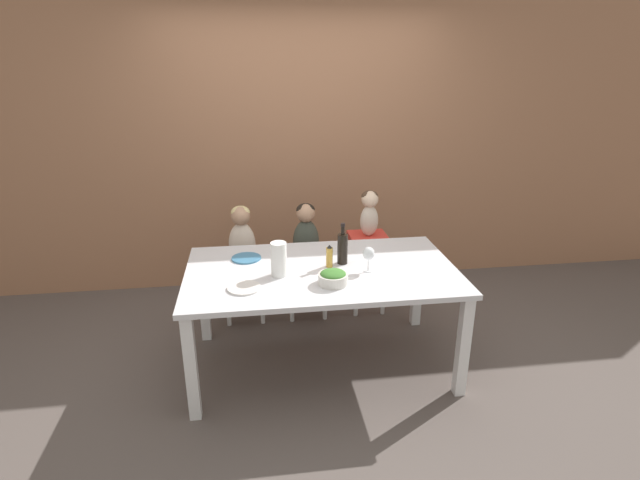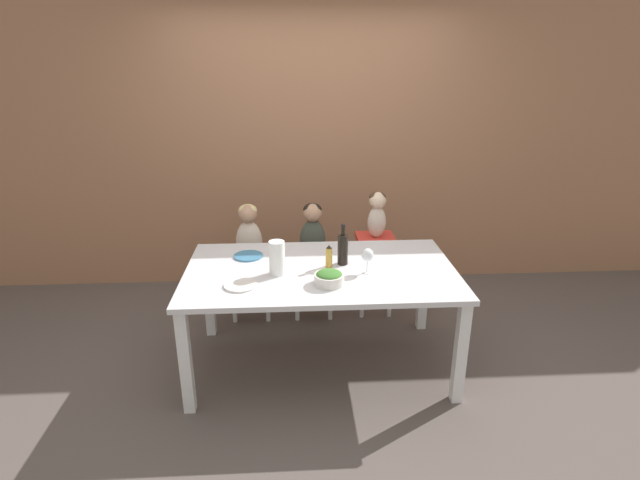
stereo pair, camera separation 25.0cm
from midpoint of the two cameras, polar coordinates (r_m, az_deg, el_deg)
ground_plane at (r=3.73m, az=2.05°, el=-13.91°), size 14.00×14.00×0.00m
wall_back at (r=4.64m, az=0.54°, el=11.07°), size 10.00×0.06×2.70m
dining_table at (r=3.40m, az=2.19°, el=-4.63°), size 1.82×1.04×0.75m
chair_far_left at (r=4.22m, az=-6.23°, el=-3.73°), size 0.37×0.39×0.46m
chair_far_center at (r=4.22m, az=0.87°, el=-3.59°), size 0.37×0.39×0.46m
chair_right_highchair at (r=4.24m, az=8.03°, el=-1.68°), size 0.32×0.33×0.68m
person_child_left at (r=4.09m, az=-6.42°, el=0.76°), size 0.22×0.16×0.51m
person_child_center at (r=4.09m, az=0.90°, el=0.91°), size 0.22×0.16×0.51m
person_baby_right at (r=4.11m, az=8.29°, el=3.32°), size 0.15×0.14×0.39m
wine_bottle at (r=3.42m, az=4.72°, el=-0.98°), size 0.07×0.07×0.29m
paper_towel_roll at (r=3.25m, az=-2.75°, el=-2.10°), size 0.10×0.10×0.23m
wine_glass_near at (r=3.29m, az=7.62°, el=-1.78°), size 0.08×0.08×0.17m
salad_bowl_large at (r=3.14m, az=3.34°, el=-4.35°), size 0.19×0.19×0.09m
dinner_plate_front_left at (r=3.15m, az=-6.83°, el=-5.19°), size 0.21×0.21×0.01m
dinner_plate_back_left at (r=3.59m, az=-6.22°, el=-1.85°), size 0.21×0.21×0.01m
condiment_bottle_hot_sauce at (r=3.37m, az=3.15°, el=-1.94°), size 0.04×0.04×0.16m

